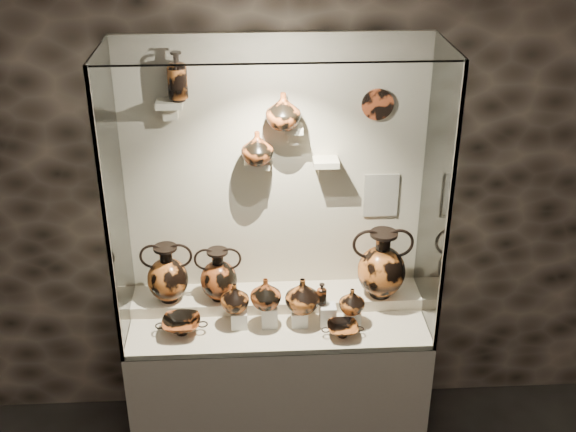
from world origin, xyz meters
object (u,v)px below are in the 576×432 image
object	(u,v)px
jug_c	(302,295)
lekythos_tall	(177,74)
amphora_left	(167,273)
amphora_right	(382,264)
ovoid_vase_a	(257,148)
jug_a	(235,297)
jug_b	(266,293)
amphora_mid	(218,274)
jug_e	(352,301)
kylix_right	(343,329)
lekythos_small	(322,293)
ovoid_vase_b	(283,111)
kylix_left	(181,325)

from	to	relation	value
jug_c	lekythos_tall	bearing A→B (deg)	133.18
amphora_left	amphora_right	world-z (taller)	amphora_right
lekythos_tall	jug_c	bearing A→B (deg)	-8.97
lekythos_tall	ovoid_vase_a	bearing A→B (deg)	10.44
ovoid_vase_a	jug_a	bearing A→B (deg)	-106.60
jug_a	jug_b	size ratio (longest dim) A/B	0.94
amphora_mid	jug_b	world-z (taller)	amphora_mid
amphora_mid	lekythos_tall	bearing A→B (deg)	158.79
jug_e	kylix_right	distance (m)	0.17
amphora_left	lekythos_small	world-z (taller)	amphora_left
amphora_right	jug_b	world-z (taller)	amphora_right
jug_b	jug_c	xyz separation A→B (m)	(0.20, 0.01, -0.03)
amphora_mid	jug_a	size ratio (longest dim) A/B	1.91
amphora_mid	lekythos_tall	distance (m)	1.16
ovoid_vase_a	ovoid_vase_b	bearing A→B (deg)	12.19
amphora_left	ovoid_vase_a	xyz separation A→B (m)	(0.53, 0.06, 0.73)
amphora_left	jug_c	bearing A→B (deg)	-32.56
amphora_right	ovoid_vase_b	distance (m)	1.07
amphora_right	jug_b	xyz separation A→B (m)	(-0.67, -0.18, -0.06)
jug_e	lekythos_small	bearing A→B (deg)	162.25
ovoid_vase_b	amphora_mid	bearing A→B (deg)	-150.57
jug_a	jug_e	distance (m)	0.65
amphora_right	amphora_left	bearing A→B (deg)	167.35
lekythos_tall	kylix_right	bearing A→B (deg)	-10.93
kylix_left	ovoid_vase_a	distance (m)	1.07
jug_b	jug_e	size ratio (longest dim) A/B	1.18
jug_a	jug_b	world-z (taller)	jug_b
jug_a	jug_b	distance (m)	0.18
lekythos_tall	jug_e	bearing A→B (deg)	-3.39
amphora_left	jug_c	size ratio (longest dim) A/B	1.74
amphora_mid	jug_e	distance (m)	0.78
amphora_right	jug_e	bearing A→B (deg)	-147.73
kylix_right	ovoid_vase_b	size ratio (longest dim) A/B	1.14
jug_a	ovoid_vase_b	xyz separation A→B (m)	(0.28, 0.23, 1.00)
kylix_left	kylix_right	world-z (taller)	kylix_left
jug_b	lekythos_tall	bearing A→B (deg)	161.40
jug_e	lekythos_small	xyz separation A→B (m)	(-0.17, 0.03, 0.04)
kylix_left	ovoid_vase_b	distance (m)	1.31
jug_c	jug_e	bearing A→B (deg)	-27.13
jug_b	lekythos_small	xyz separation A→B (m)	(0.31, 0.02, -0.02)
lekythos_tall	ovoid_vase_b	size ratio (longest dim) A/B	1.46
lekythos_tall	lekythos_small	bearing A→B (deg)	-5.08
jug_a	amphora_mid	bearing A→B (deg)	141.71
amphora_left	lekythos_tall	bearing A→B (deg)	17.14
lekythos_tall	amphora_right	bearing A→B (deg)	8.99
amphora_right	jug_c	xyz separation A→B (m)	(-0.47, -0.17, -0.09)
kylix_left	lekythos_tall	bearing A→B (deg)	58.35
ovoid_vase_a	jug_b	bearing A→B (deg)	-69.37
amphora_mid	lekythos_tall	world-z (taller)	lekythos_tall
kylix_left	jug_b	bearing A→B (deg)	-19.82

